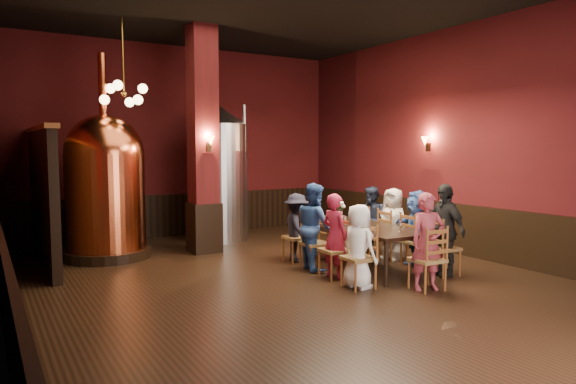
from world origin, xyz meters
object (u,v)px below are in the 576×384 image
steel_vessel (220,173)px  rose_vase (340,207)px  person_1 (335,236)px  copper_kettle (105,185)px  dining_table (366,229)px  person_0 (359,246)px  person_2 (315,226)px

steel_vessel → rose_vase: (1.08, -3.10, -0.53)m
person_1 → copper_kettle: copper_kettle is taller
dining_table → steel_vessel: size_ratio=0.81×
person_0 → person_2: (0.09, 1.33, 0.12)m
person_0 → person_1: person_1 is taller
steel_vessel → rose_vase: bearing=-70.8°
dining_table → person_1: (-0.87, -0.27, 0.00)m
person_1 → rose_vase: person_1 is taller
person_0 → rose_vase: size_ratio=3.36×
person_1 → person_2: person_2 is taller
person_2 → rose_vase: (0.83, 0.38, 0.24)m
person_1 → copper_kettle: (-2.84, 3.50, 0.72)m
rose_vase → steel_vessel: bearing=109.2°
person_1 → steel_vessel: bearing=-6.0°
dining_table → person_0: (-0.92, -0.94, -0.05)m
copper_kettle → rose_vase: (3.71, -2.46, -0.41)m
person_0 → steel_vessel: (-0.16, 4.80, 0.90)m
copper_kettle → steel_vessel: size_ratio=1.26×
copper_kettle → rose_vase: size_ratio=10.24×
copper_kettle → person_1: bearing=-51.0°
dining_table → steel_vessel: steel_vessel is taller
steel_vessel → rose_vase: steel_vessel is taller
person_1 → steel_vessel: steel_vessel is taller
person_1 → rose_vase: bearing=-48.9°
copper_kettle → steel_vessel: copper_kettle is taller
dining_table → copper_kettle: (-3.71, 3.23, 0.72)m
person_1 → copper_kettle: size_ratio=0.36×
person_2 → copper_kettle: (-2.89, 2.84, 0.66)m
dining_table → copper_kettle: copper_kettle is taller
person_0 → person_2: person_2 is taller
steel_vessel → dining_table: bearing=-74.4°
person_0 → person_2: 1.34m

